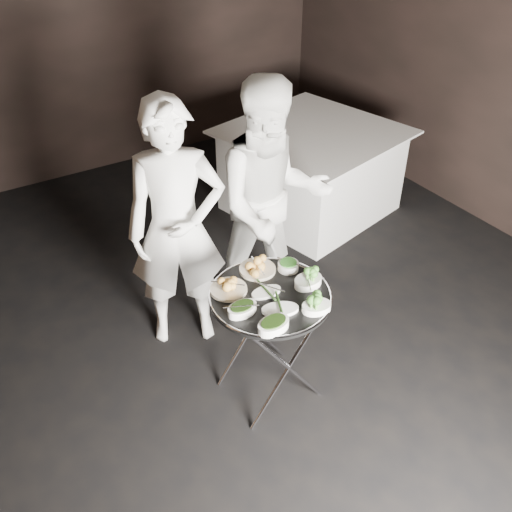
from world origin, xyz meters
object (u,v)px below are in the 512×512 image
serving_tray (270,296)px  waiter_left (177,229)px  tray_stand (270,340)px  dining_table (311,171)px  waiter_right (272,203)px

serving_tray → waiter_left: waiter_left is taller
tray_stand → dining_table: (1.55, 1.66, -0.03)m
serving_tray → dining_table: (1.55, 1.66, -0.37)m
waiter_left → dining_table: waiter_left is taller
serving_tray → waiter_left: 0.80m
tray_stand → dining_table: size_ratio=0.56×
serving_tray → tray_stand: bearing=153.4°
waiter_left → dining_table: 2.01m
waiter_left → waiter_right: waiter_right is taller
waiter_left → dining_table: size_ratio=1.25×
tray_stand → dining_table: 2.27m
waiter_left → waiter_right: bearing=18.4°
waiter_right → dining_table: size_ratio=1.25×
waiter_left → serving_tray: bearing=-52.8°
dining_table → waiter_left: bearing=-152.9°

